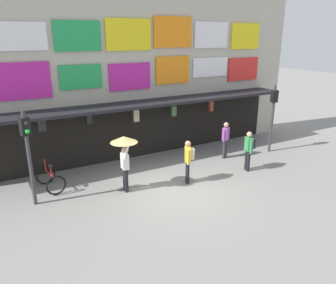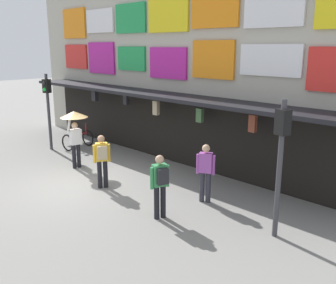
{
  "view_description": "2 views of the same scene",
  "coord_description": "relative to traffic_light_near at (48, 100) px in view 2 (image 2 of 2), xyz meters",
  "views": [
    {
      "loc": [
        -5.55,
        -9.29,
        5.41
      ],
      "look_at": [
        0.79,
        2.02,
        1.17
      ],
      "focal_mm": 35.16,
      "sensor_mm": 36.0,
      "label": 1
    },
    {
      "loc": [
        10.15,
        -5.93,
        4.29
      ],
      "look_at": [
        2.45,
        1.57,
        1.58
      ],
      "focal_mm": 40.62,
      "sensor_mm": 36.0,
      "label": 2
    }
  ],
  "objects": [
    {
      "name": "traffic_light_near",
      "position": [
        0.0,
        0.0,
        0.0
      ],
      "size": [
        0.34,
        0.35,
        3.2
      ],
      "color": "#38383D",
      "rests_on": "ground"
    },
    {
      "name": "pedestrian_in_purple",
      "position": [
        8.2,
        -1.26,
        -1.16
      ],
      "size": [
        0.43,
        0.51,
        1.68
      ],
      "color": "black",
      "rests_on": "ground"
    },
    {
      "name": "traffic_light_far",
      "position": [
        10.74,
        0.02,
        0.0
      ],
      "size": [
        0.33,
        0.35,
        3.2
      ],
      "color": "#38383D",
      "rests_on": "ground"
    },
    {
      "name": "pedestrian_in_blue",
      "position": [
        8.29,
        0.38,
        -1.19
      ],
      "size": [
        0.47,
        0.37,
        1.68
      ],
      "color": "#2D2D38",
      "rests_on": "ground"
    },
    {
      "name": "pedestrian_with_umbrella",
      "position": [
        3.02,
        -0.57,
        -0.5
      ],
      "size": [
        0.96,
        0.96,
        2.08
      ],
      "color": "black",
      "rests_on": "ground"
    },
    {
      "name": "shopfront",
      "position": [
        4.62,
        3.1,
        1.82
      ],
      "size": [
        18.0,
        2.6,
        8.0
      ],
      "color": "#B2AD9E",
      "rests_on": "ground"
    },
    {
      "name": "ground_plane",
      "position": [
        4.62,
        -1.46,
        -2.14
      ],
      "size": [
        80.0,
        80.0,
        0.0
      ],
      "primitive_type": "plane",
      "color": "gray"
    },
    {
      "name": "bicycle_parked",
      "position": [
        0.69,
        0.91,
        -1.75
      ],
      "size": [
        0.88,
        1.25,
        1.05
      ],
      "color": "black",
      "rests_on": "ground"
    },
    {
      "name": "pedestrian_in_black",
      "position": [
        5.37,
        -1.06,
        -1.16
      ],
      "size": [
        0.46,
        0.48,
        1.68
      ],
      "color": "black",
      "rests_on": "ground"
    }
  ]
}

